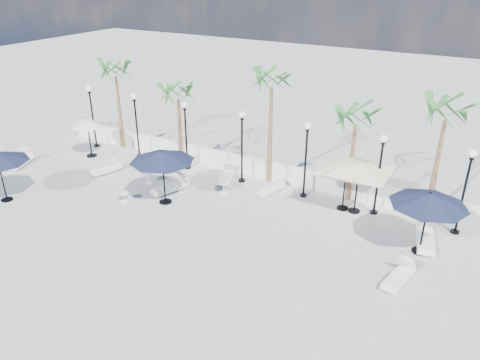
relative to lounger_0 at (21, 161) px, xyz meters
The scene contains 30 objects.
ground 12.20m from the lounger_0, 10.23° to the right, with size 100.00×100.00×0.00m, color gray.
balustrade 13.14m from the lounger_0, 23.94° to the left, with size 26.00×0.30×1.01m.
lamppost_0 5.11m from the lounger_0, 70.81° to the left, with size 0.36×0.36×3.84m.
lamppost_1 6.99m from the lounger_0, 40.86° to the left, with size 0.36×0.36×3.84m.
lamppost_2 9.81m from the lounger_0, 26.99° to the left, with size 0.36×0.36×3.84m.
lamppost_3 12.96m from the lounger_0, 19.84° to the left, with size 0.36×0.36×3.84m.
lamppost_4 16.26m from the lounger_0, 15.61° to the left, with size 0.36×0.36×3.84m.
lamppost_5 19.62m from the lounger_0, 12.84° to the left, with size 0.36×0.36×3.84m.
lamppost_6 23.03m from the lounger_0, 10.89° to the left, with size 0.36×0.36×3.84m.
palm_0 7.33m from the lounger_0, 59.63° to the left, with size 2.60×2.60×5.50m.
palm_1 9.75m from the lounger_0, 34.36° to the left, with size 2.60×2.60×4.70m.
palm_2 14.98m from the lounger_0, 21.23° to the left, with size 2.60×2.60×6.10m.
palm_3 18.62m from the lounger_0, 16.34° to the left, with size 2.60×2.60×4.90m.
palm_4 22.28m from the lounger_0, 13.60° to the left, with size 2.60×2.60×5.70m.
lounger_0 is the anchor object (origin of this frame).
lounger_1 5.24m from the lounger_0, 17.80° to the left, with size 0.98×1.78×0.64m.
lounger_2 9.04m from the lounger_0, 26.65° to the left, with size 0.98×2.00×0.72m.
lounger_3 14.48m from the lounger_0, 15.66° to the left, with size 0.91×1.73×0.62m.
lounger_4 9.58m from the lounger_0, ahead, with size 1.26×2.13×0.76m.
lounger_5 11.91m from the lounger_0, 19.89° to the left, with size 1.11×1.93×0.69m.
lounger_6 21.72m from the lounger_0, ahead, with size 1.11×2.22×0.80m.
lounger_7 21.15m from the lounger_0, ahead, with size 0.94×1.91×0.69m.
side_table_0 8.20m from the lounger_0, ahead, with size 0.46×0.46×0.45m.
side_table_1 8.07m from the lounger_0, 12.42° to the left, with size 0.56×0.56×0.54m.
side_table_2 12.19m from the lounger_0, 12.80° to the left, with size 0.60×0.60×0.58m.
parasol_navy_mid 10.20m from the lounger_0, ahead, with size 3.03×3.03×2.72m.
parasol_navy_right 21.66m from the lounger_0, ahead, with size 2.99×2.99×2.68m.
parasol_cream_sq_a 18.75m from the lounger_0, 12.51° to the left, with size 5.43×5.43×2.67m.
parasol_cream_sq_b 18.19m from the lounger_0, 12.90° to the left, with size 5.09×5.09×2.55m.
parasol_cream_small 4.27m from the lounger_0, 50.20° to the left, with size 1.96×1.96×2.41m.
Camera 1 is at (10.96, -13.02, 10.57)m, focal length 35.00 mm.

